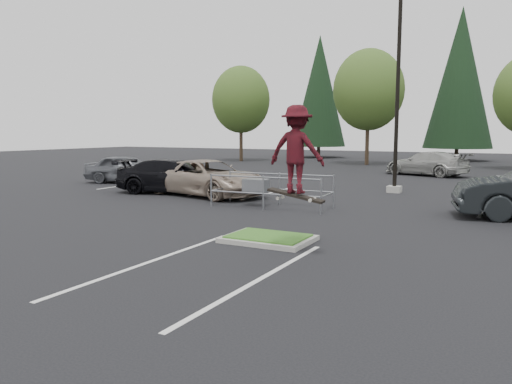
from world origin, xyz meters
The scene contains 14 objects.
ground centered at (0.00, 0.00, 0.00)m, with size 120.00×120.00×0.00m, color black.
grass_median centered at (0.00, 0.00, 0.08)m, with size 2.20×1.60×0.16m.
stall_lines centered at (-1.35, 6.02, 0.00)m, with size 22.62×17.60×0.01m.
light_pole centered at (0.50, 12.00, 4.56)m, with size 0.70×0.60×10.12m.
decid_a centered at (-18.01, 30.03, 5.58)m, with size 5.44×5.44×8.91m.
decid_b centered at (-6.01, 30.53, 6.04)m, with size 5.89×5.89×9.64m.
conif_a centered at (-14.00, 40.00, 7.10)m, with size 5.72×5.72×13.00m.
conif_b centered at (0.00, 40.50, 7.85)m, with size 6.38×6.38×14.50m.
cart_corral centered at (-2.99, 5.21, 0.78)m, with size 4.45×1.80×1.24m.
skateboarder centered at (1.20, -1.00, 2.40)m, with size 1.30×0.75×2.16m.
car_l_tan centered at (-6.50, 7.00, 0.79)m, with size 2.61×5.66×1.57m, color tan.
car_l_black centered at (-8.39, 7.00, 0.78)m, with size 2.17×5.35×1.55m, color black.
car_l_grey centered at (-13.50, 9.46, 0.77)m, with size 1.81×4.51×1.54m, color #54565C.
car_far_silver centered at (0.35, 22.00, 0.77)m, with size 2.16×5.31×1.54m, color #A7A8A2.
Camera 1 is at (5.65, -11.25, 2.81)m, focal length 35.00 mm.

